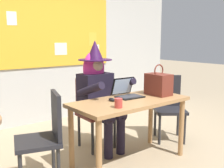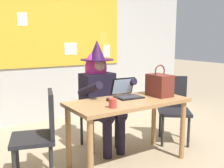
{
  "view_description": "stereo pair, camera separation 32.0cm",
  "coord_description": "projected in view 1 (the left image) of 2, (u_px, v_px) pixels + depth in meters",
  "views": [
    {
      "loc": [
        -1.93,
        -2.17,
        1.43
      ],
      "look_at": [
        -0.01,
        0.33,
        0.89
      ],
      "focal_mm": 42.88,
      "sensor_mm": 36.0,
      "label": 1
    },
    {
      "loc": [
        -1.67,
        -2.35,
        1.43
      ],
      "look_at": [
        -0.01,
        0.33,
        0.89
      ],
      "focal_mm": 42.88,
      "sensor_mm": 36.0,
      "label": 2
    }
  ],
  "objects": [
    {
      "name": "ground_plane",
      "position": [
        130.0,
        163.0,
        3.1
      ],
      "size": [
        24.0,
        24.0,
        0.0
      ],
      "primitive_type": "plane",
      "color": "tan"
    },
    {
      "name": "wall_back_bulletin",
      "position": [
        48.0,
        38.0,
        4.54
      ],
      "size": [
        5.56,
        2.3,
        2.83
      ],
      "color": "#B2B2AD",
      "rests_on": "ground"
    },
    {
      "name": "desk_main",
      "position": [
        130.0,
        109.0,
        3.03
      ],
      "size": [
        1.37,
        0.66,
        0.74
      ],
      "rotation": [
        0.0,
        0.0,
        0.02
      ],
      "color": "#A37547",
      "rests_on": "ground"
    },
    {
      "name": "chair_at_desk",
      "position": [
        93.0,
        108.0,
        3.55
      ],
      "size": [
        0.43,
        0.43,
        0.92
      ],
      "rotation": [
        0.0,
        0.0,
        -1.6
      ],
      "color": "#4C1E19",
      "rests_on": "ground"
    },
    {
      "name": "person_costumed",
      "position": [
        98.0,
        89.0,
        3.4
      ],
      "size": [
        0.62,
        0.69,
        1.41
      ],
      "rotation": [
        0.0,
        0.0,
        -1.51
      ],
      "color": "black",
      "rests_on": "ground"
    },
    {
      "name": "laptop",
      "position": [
        127.0,
        93.0,
        3.17
      ],
      "size": [
        0.32,
        0.31,
        0.22
      ],
      "rotation": [
        0.0,
        0.0,
        -0.05
      ],
      "color": "black",
      "rests_on": "desk_main"
    },
    {
      "name": "computer_mouse",
      "position": [
        112.0,
        100.0,
        2.95
      ],
      "size": [
        0.07,
        0.11,
        0.03
      ],
      "primitive_type": "ellipsoid",
      "rotation": [
        0.0,
        0.0,
        -0.14
      ],
      "color": "black",
      "rests_on": "desk_main"
    },
    {
      "name": "handbag",
      "position": [
        158.0,
        84.0,
        3.26
      ],
      "size": [
        0.2,
        0.3,
        0.38
      ],
      "rotation": [
        0.0,
        0.0,
        -0.23
      ],
      "color": "maroon",
      "rests_on": "desk_main"
    },
    {
      "name": "coffee_mug",
      "position": [
        118.0,
        103.0,
        2.66
      ],
      "size": [
        0.08,
        0.08,
        0.09
      ],
      "primitive_type": "cylinder",
      "color": "#B23833",
      "rests_on": "desk_main"
    },
    {
      "name": "chair_spare_by_window",
      "position": [
        46.0,
        133.0,
        2.59
      ],
      "size": [
        0.52,
        0.52,
        0.92
      ],
      "rotation": [
        0.0,
        0.0,
        2.85
      ],
      "color": "black",
      "rests_on": "ground"
    },
    {
      "name": "chair_extra_corner",
      "position": [
        169.0,
        104.0,
        3.82
      ],
      "size": [
        0.59,
        0.59,
        0.9
      ],
      "rotation": [
        0.0,
        0.0,
        4.08
      ],
      "color": "black",
      "rests_on": "ground"
    }
  ]
}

